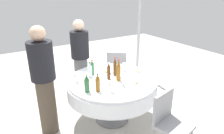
# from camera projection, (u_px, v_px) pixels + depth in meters

# --- Properties ---
(ground_plane) EXTENTS (10.00, 10.00, 0.00)m
(ground_plane) POSITION_uv_depth(u_px,v_px,m) (112.00, 118.00, 3.44)
(ground_plane) COLOR #B7B2A8
(dining_table) EXTENTS (1.43, 1.43, 0.74)m
(dining_table) POSITION_uv_depth(u_px,v_px,m) (112.00, 87.00, 3.22)
(dining_table) COLOR white
(dining_table) RESTS_ON ground_plane
(bottle_amber_south) EXTENTS (0.07, 0.07, 0.26)m
(bottle_amber_south) POSITION_uv_depth(u_px,v_px,m) (98.00, 83.00, 2.75)
(bottle_amber_south) COLOR #8C5619
(bottle_amber_south) RESTS_ON dining_table
(bottle_green_rear) EXTENTS (0.07, 0.07, 0.27)m
(bottle_green_rear) POSITION_uv_depth(u_px,v_px,m) (87.00, 84.00, 2.74)
(bottle_green_rear) COLOR #2D6B38
(bottle_green_rear) RESTS_ON dining_table
(bottle_brown_west) EXTENTS (0.06, 0.06, 0.28)m
(bottle_brown_west) POSITION_uv_depth(u_px,v_px,m) (109.00, 71.00, 3.13)
(bottle_brown_west) COLOR #593314
(bottle_brown_west) RESTS_ON dining_table
(bottle_clear_left) EXTENTS (0.07, 0.07, 0.25)m
(bottle_clear_left) POSITION_uv_depth(u_px,v_px,m) (90.00, 70.00, 3.21)
(bottle_clear_left) COLOR silver
(bottle_clear_left) RESTS_ON dining_table
(bottle_amber_right) EXTENTS (0.07, 0.07, 0.34)m
(bottle_amber_right) POSITION_uv_depth(u_px,v_px,m) (119.00, 71.00, 3.07)
(bottle_amber_right) COLOR #8C5619
(bottle_amber_right) RESTS_ON dining_table
(bottle_brown_front) EXTENTS (0.06, 0.06, 0.31)m
(bottle_brown_front) POSITION_uv_depth(u_px,v_px,m) (115.00, 67.00, 3.26)
(bottle_brown_front) COLOR #593314
(bottle_brown_front) RESTS_ON dining_table
(bottle_green_east) EXTENTS (0.06, 0.06, 0.25)m
(bottle_green_east) POSITION_uv_depth(u_px,v_px,m) (92.00, 68.00, 3.30)
(bottle_green_east) COLOR #2D6B38
(bottle_green_east) RESTS_ON dining_table
(wine_glass_left) EXTENTS (0.07, 0.07, 0.16)m
(wine_glass_left) POSITION_uv_depth(u_px,v_px,m) (111.00, 84.00, 2.75)
(wine_glass_left) COLOR white
(wine_glass_left) RESTS_ON dining_table
(wine_glass_right) EXTENTS (0.06, 0.06, 0.14)m
(wine_glass_right) POSITION_uv_depth(u_px,v_px,m) (124.00, 66.00, 3.46)
(wine_glass_right) COLOR white
(wine_glass_right) RESTS_ON dining_table
(wine_glass_front) EXTENTS (0.06, 0.06, 0.14)m
(wine_glass_front) POSITION_uv_depth(u_px,v_px,m) (76.00, 76.00, 3.03)
(wine_glass_front) COLOR white
(wine_glass_front) RESTS_ON dining_table
(wine_glass_east) EXTENTS (0.07, 0.07, 0.15)m
(wine_glass_east) POSITION_uv_depth(u_px,v_px,m) (123.00, 79.00, 2.93)
(wine_glass_east) COLOR white
(wine_glass_east) RESTS_ON dining_table
(plate_far) EXTENTS (0.21, 0.21, 0.04)m
(plate_far) POSITION_uv_depth(u_px,v_px,m) (138.00, 72.00, 3.41)
(plate_far) COLOR white
(plate_far) RESTS_ON dining_table
(plate_inner) EXTENTS (0.22, 0.22, 0.04)m
(plate_inner) POSITION_uv_depth(u_px,v_px,m) (136.00, 83.00, 3.02)
(plate_inner) COLOR white
(plate_inner) RESTS_ON dining_table
(plate_outer) EXTENTS (0.23, 0.23, 0.04)m
(plate_outer) POSITION_uv_depth(u_px,v_px,m) (106.00, 72.00, 3.41)
(plate_outer) COLOR white
(plate_outer) RESTS_ON dining_table
(fork_rear) EXTENTS (0.08, 0.17, 0.00)m
(fork_rear) POSITION_uv_depth(u_px,v_px,m) (109.00, 67.00, 3.67)
(fork_rear) COLOR silver
(fork_rear) RESTS_ON dining_table
(fork_west) EXTENTS (0.03, 0.18, 0.00)m
(fork_west) POSITION_uv_depth(u_px,v_px,m) (90.00, 82.00, 3.08)
(fork_west) COLOR silver
(fork_west) RESTS_ON dining_table
(person_south) EXTENTS (0.34, 0.34, 1.56)m
(person_south) POSITION_uv_depth(u_px,v_px,m) (81.00, 59.00, 3.83)
(person_south) COLOR slate
(person_south) RESTS_ON ground_plane
(person_rear) EXTENTS (0.34, 0.34, 1.64)m
(person_rear) POSITION_uv_depth(u_px,v_px,m) (44.00, 81.00, 2.84)
(person_rear) COLOR #4C3F33
(person_rear) RESTS_ON ground_plane
(chair_front) EXTENTS (0.56, 0.56, 0.87)m
(chair_front) POSITION_uv_depth(u_px,v_px,m) (117.00, 67.00, 4.27)
(chair_front) COLOR #99999E
(chair_front) RESTS_ON ground_plane
(chair_east) EXTENTS (0.47, 0.47, 0.87)m
(chair_east) POSITION_uv_depth(u_px,v_px,m) (169.00, 119.00, 2.56)
(chair_east) COLOR #99999E
(chair_east) RESTS_ON ground_plane
(tent_pole_main) EXTENTS (0.07, 0.07, 2.46)m
(tent_pole_main) POSITION_uv_depth(u_px,v_px,m) (139.00, 25.00, 4.94)
(tent_pole_main) COLOR #B2B5B7
(tent_pole_main) RESTS_ON ground_plane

